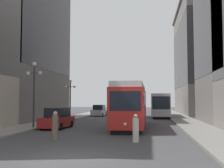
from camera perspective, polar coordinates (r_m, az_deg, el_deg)
ground_plane at (r=12.11m, az=-9.14°, el=-15.07°), size 200.00×200.00×0.00m
sidewalk_left at (r=52.59m, az=-4.37°, el=-6.09°), size 3.09×120.00×0.15m
sidewalk_right at (r=51.59m, az=12.49°, el=-6.07°), size 3.09×120.00×0.15m
streetcar at (r=25.97m, az=3.94°, el=-4.26°), size 2.64×12.88×3.89m
transit_bus at (r=42.87m, az=9.94°, el=-4.13°), size 2.87×11.83×3.45m
parked_car_left_near at (r=25.29m, az=-11.22°, el=-7.07°), size 2.07×4.44×1.82m
parked_car_left_mid at (r=45.20m, az=-2.68°, el=-5.54°), size 1.97×4.61×1.82m
pedestrian_crossing_near at (r=16.66m, az=4.90°, el=-9.26°), size 0.37×0.37×1.65m
pedestrian_crossing_far at (r=17.92m, az=-11.63°, el=-8.58°), size 0.40×0.40×1.79m
lamp_post_left_near at (r=25.28m, az=-15.76°, el=-0.08°), size 1.41×0.36×5.73m
lamp_post_left_far at (r=35.83m, az=-8.59°, el=-1.82°), size 1.41×0.36×5.02m
building_left_corner at (r=40.21m, az=-20.95°, el=12.26°), size 13.06×17.55×25.65m
building_right_midblock at (r=55.76m, az=19.07°, el=5.10°), size 11.01×23.24×20.64m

